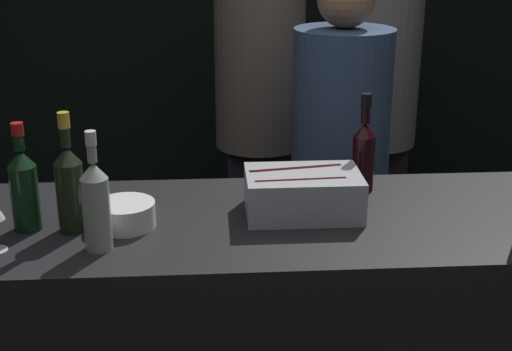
# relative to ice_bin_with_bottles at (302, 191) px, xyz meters

# --- Properties ---
(wall_back_chalkboard) EXTENTS (6.40, 0.06, 2.80)m
(wall_back_chalkboard) POSITION_rel_ice_bin_with_bottles_xyz_m (-0.14, 2.15, 0.32)
(wall_back_chalkboard) COLOR black
(wall_back_chalkboard) RESTS_ON ground_plane
(ice_bin_with_bottles) EXTENTS (0.34, 0.23, 0.13)m
(ice_bin_with_bottles) POSITION_rel_ice_bin_with_bottles_xyz_m (0.00, 0.00, 0.00)
(ice_bin_with_bottles) COLOR #B7BABF
(ice_bin_with_bottles) RESTS_ON bar_counter
(bowl_white) EXTENTS (0.17, 0.17, 0.07)m
(bowl_white) POSITION_rel_ice_bin_with_bottles_xyz_m (-0.52, -0.06, -0.03)
(bowl_white) COLOR white
(bowl_white) RESTS_ON bar_counter
(white_wine_bottle) EXTENTS (0.07, 0.07, 0.33)m
(white_wine_bottle) POSITION_rel_ice_bin_with_bottles_xyz_m (-0.57, -0.21, 0.06)
(white_wine_bottle) COLOR #9EA899
(white_wine_bottle) RESTS_ON bar_counter
(champagne_bottle) EXTENTS (0.08, 0.08, 0.34)m
(champagne_bottle) POSITION_rel_ice_bin_with_bottles_xyz_m (-0.66, -0.08, 0.07)
(champagne_bottle) COLOR black
(champagne_bottle) RESTS_ON bar_counter
(red_wine_bottle_burgundy) EXTENTS (0.08, 0.08, 0.31)m
(red_wine_bottle_burgundy) POSITION_rel_ice_bin_with_bottles_xyz_m (-0.79, -0.06, 0.06)
(red_wine_bottle_burgundy) COLOR black
(red_wine_bottle_burgundy) RESTS_ON bar_counter
(red_wine_bottle_black_foil) EXTENTS (0.07, 0.07, 0.32)m
(red_wine_bottle_black_foil) POSITION_rel_ice_bin_with_bottles_xyz_m (0.22, 0.18, 0.06)
(red_wine_bottle_black_foil) COLOR black
(red_wine_bottle_black_foil) RESTS_ON bar_counter
(person_in_hoodie) EXTENTS (0.37, 0.37, 1.68)m
(person_in_hoodie) POSITION_rel_ice_bin_with_bottles_xyz_m (0.23, 0.61, -0.15)
(person_in_hoodie) COLOR black
(person_in_hoodie) RESTS_ON ground_plane
(person_blond_tee) EXTENTS (0.41, 0.41, 1.82)m
(person_blond_tee) POSITION_rel_ice_bin_with_bottles_xyz_m (-0.04, 1.22, -0.07)
(person_blond_tee) COLOR black
(person_blond_tee) RESTS_ON ground_plane
(person_grey_polo) EXTENTS (0.41, 0.41, 1.74)m
(person_grey_polo) POSITION_rel_ice_bin_with_bottles_xyz_m (0.54, 1.38, -0.12)
(person_grey_polo) COLOR black
(person_grey_polo) RESTS_ON ground_plane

